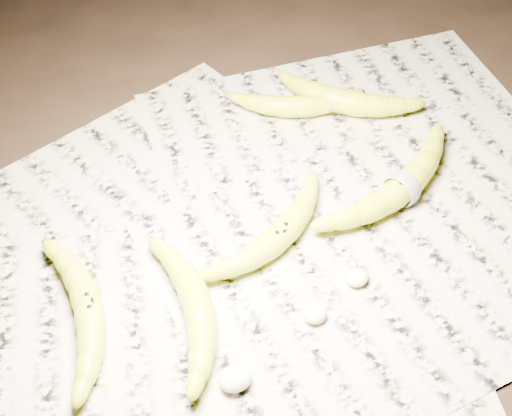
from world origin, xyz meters
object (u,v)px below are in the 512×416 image
banana_upper_a (297,105)px  banana_upper_b (344,100)px  banana_taped (402,187)px  banana_left_b (197,304)px  banana_center (280,234)px  banana_left_a (88,308)px

banana_upper_a → banana_upper_b: (0.07, -0.02, 0.00)m
banana_taped → banana_upper_a: bearing=83.1°
banana_left_b → banana_center: bearing=-58.8°
banana_center → banana_upper_a: (0.14, 0.21, -0.00)m
banana_center → banana_upper_b: 0.28m
banana_taped → banana_upper_b: (0.03, 0.19, -0.00)m
banana_center → banana_upper_b: banana_upper_b is taller
banana_left_a → banana_taped: size_ratio=0.85×
banana_center → banana_upper_a: size_ratio=1.13×
banana_left_a → banana_upper_a: bearing=-53.9°
banana_center → banana_upper_b: bearing=18.9°
banana_left_a → banana_center: (0.24, -0.01, 0.00)m
banana_center → banana_left_a: bearing=156.5°
banana_taped → banana_upper_a: 0.21m
banana_left_a → banana_upper_a: banana_left_a is taller
banana_left_a → banana_center: size_ratio=1.03×
banana_left_a → banana_center: bearing=-82.6°
banana_upper_b → banana_left_a: bearing=-112.7°
banana_upper_b → banana_taped: bearing=-52.6°
banana_left_b → banana_upper_a: banana_left_b is taller
banana_center → banana_taped: bearing=-23.7°
banana_upper_b → banana_center: bearing=-92.9°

